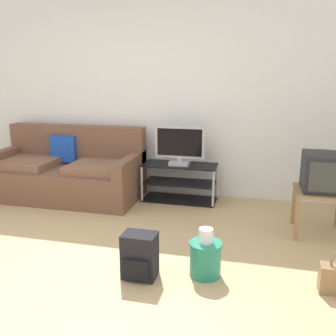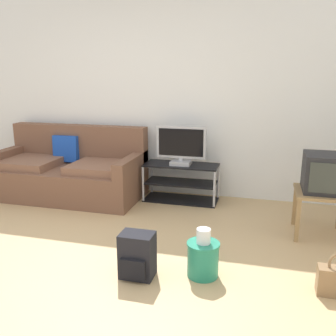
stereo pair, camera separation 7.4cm
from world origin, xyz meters
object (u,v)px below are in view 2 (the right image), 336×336
backpack (137,256)px  cleaning_bucket (203,256)px  couch (70,172)px  crt_tv (324,173)px  flat_tv (181,146)px  side_table (321,199)px  tv_stand (181,182)px

backpack → cleaning_bucket: bearing=28.2°
couch → crt_tv: 3.16m
flat_tv → crt_tv: (1.60, -0.65, -0.07)m
side_table → cleaning_bucket: side_table is taller
couch → crt_tv: (3.11, -0.50, 0.33)m
side_table → crt_tv: 0.27m
flat_tv → cleaning_bucket: (0.59, -1.76, -0.56)m
tv_stand → side_table: tv_stand is taller
flat_tv → backpack: flat_tv is taller
side_table → backpack: 1.98m
flat_tv → side_table: size_ratio=1.23×
couch → flat_tv: 1.57m
couch → tv_stand: size_ratio=2.08×
flat_tv → cleaning_bucket: bearing=-71.4°
cleaning_bucket → couch: bearing=142.6°
tv_stand → cleaning_bucket: (0.59, -1.78, -0.07)m
tv_stand → side_table: (1.60, -0.69, 0.15)m
backpack → flat_tv: bearing=104.7°
couch → flat_tv: size_ratio=3.12×
couch → flat_tv: (1.51, 0.15, 0.40)m
backpack → cleaning_bucket: size_ratio=0.91×
couch → side_table: bearing=-9.3°
tv_stand → crt_tv: size_ratio=2.20×
couch → tv_stand: (1.51, 0.18, -0.09)m
flat_tv → backpack: size_ratio=1.69×
tv_stand → backpack: 1.93m
couch → flat_tv: bearing=5.8°
side_table → backpack: side_table is taller
flat_tv → side_table: 1.77m
crt_tv → side_table: bearing=-90.0°
crt_tv → backpack: (-1.52, -1.26, -0.47)m
crt_tv → cleaning_bucket: size_ratio=1.05×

